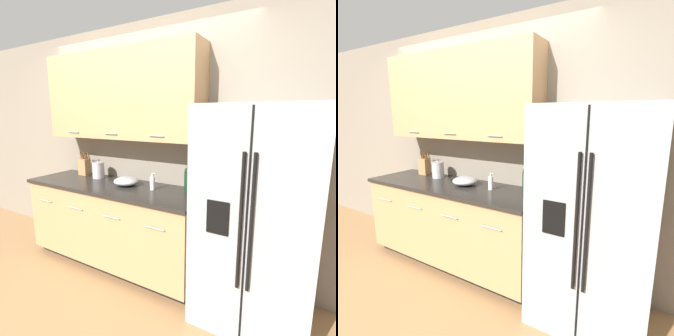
% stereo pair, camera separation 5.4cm
% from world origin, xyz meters
% --- Properties ---
extents(ground_plane, '(14.00, 14.00, 0.00)m').
position_xyz_m(ground_plane, '(0.00, 0.00, 0.00)').
color(ground_plane, '#997047').
extents(wall_back, '(10.00, 0.39, 2.60)m').
position_xyz_m(wall_back, '(-0.04, 1.15, 1.46)').
color(wall_back, gray).
rests_on(wall_back, ground_plane).
extents(counter_unit, '(2.06, 0.64, 0.92)m').
position_xyz_m(counter_unit, '(-0.13, 0.87, 0.47)').
color(counter_unit, black).
rests_on(counter_unit, ground_plane).
extents(refrigerator, '(0.87, 0.74, 1.73)m').
position_xyz_m(refrigerator, '(1.38, 0.82, 0.87)').
color(refrigerator, '#9E9EA0').
rests_on(refrigerator, ground_plane).
extents(knife_block, '(0.14, 0.10, 0.29)m').
position_xyz_m(knife_block, '(-0.75, 1.04, 1.03)').
color(knife_block, '#A87A4C').
rests_on(knife_block, counter_unit).
extents(wine_bottle, '(0.07, 0.07, 0.28)m').
position_xyz_m(wine_bottle, '(0.69, 1.01, 1.05)').
color(wine_bottle, black).
rests_on(wine_bottle, counter_unit).
extents(soap_dispenser, '(0.05, 0.05, 0.17)m').
position_xyz_m(soap_dispenser, '(0.35, 0.91, 0.99)').
color(soap_dispenser, silver).
rests_on(soap_dispenser, counter_unit).
extents(steel_canister, '(0.14, 0.14, 0.21)m').
position_xyz_m(steel_canister, '(-0.48, 1.00, 1.01)').
color(steel_canister, '#B7B7BA').
rests_on(steel_canister, counter_unit).
extents(mixing_bowl, '(0.27, 0.27, 0.09)m').
position_xyz_m(mixing_bowl, '(0.01, 0.91, 0.96)').
color(mixing_bowl, '#A3A3A5').
rests_on(mixing_bowl, counter_unit).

